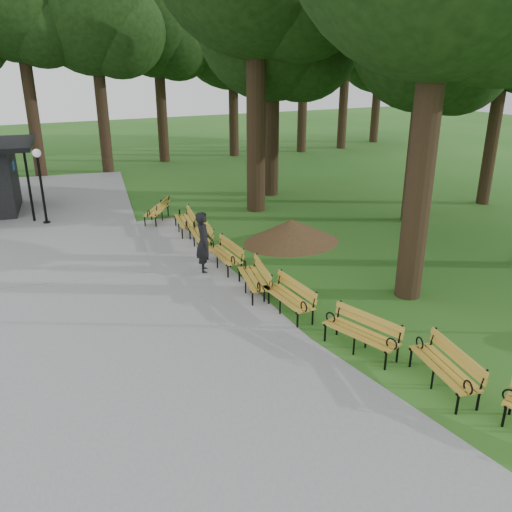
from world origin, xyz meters
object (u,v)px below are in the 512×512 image
person (204,242)px  bench_2 (361,334)px  bench_3 (288,298)px  bench_5 (224,255)px  bench_1 (444,368)px  bench_6 (200,235)px  bench_4 (253,279)px  lawn_tree_5 (510,26)px  lamp_post (39,170)px  lawn_tree_1 (428,35)px  dirt_mound (291,231)px  bench_8 (156,211)px  lawn_tree_4 (272,23)px  bench_7 (184,221)px

person → bench_2: (1.33, -5.96, -0.51)m
bench_3 → bench_5: bearing=-178.4°
bench_1 → bench_6: same height
bench_2 → bench_4: (-0.72, 3.85, 0.00)m
bench_4 → bench_6: (0.12, 4.31, 0.00)m
bench_3 → lawn_tree_5: size_ratio=0.19×
lamp_post → lawn_tree_1: lawn_tree_1 is taller
dirt_mound → bench_3: bearing=-121.8°
lawn_tree_5 → dirt_mound: bearing=-176.1°
bench_8 → lawn_tree_1: lawn_tree_1 is taller
dirt_mound → lawn_tree_4: lawn_tree_4 is taller
bench_3 → lawn_tree_1: (8.57, 4.96, 6.52)m
lawn_tree_1 → bench_6: bearing=174.5°
bench_2 → bench_4: same height
bench_5 → bench_6: (0.08, 2.20, 0.00)m
lamp_post → dirt_mound: 9.99m
lamp_post → lawn_tree_1: size_ratio=0.30×
bench_6 → lawn_tree_5: (13.58, -0.30, 6.95)m
bench_2 → bench_3: (-0.49, 2.35, 0.00)m
bench_5 → lawn_tree_4: lawn_tree_4 is taller
lawn_tree_5 → bench_8: bearing=164.1°
person → bench_3: person is taller
bench_2 → bench_4: size_ratio=1.00×
bench_8 → lamp_post: bearing=-77.5°
bench_5 → lawn_tree_5: (13.66, 1.91, 6.95)m
lamp_post → bench_1: lamp_post is taller
bench_5 → lawn_tree_4: (5.90, 7.81, 7.18)m
dirt_mound → bench_7: bench_7 is taller
bench_6 → lawn_tree_4: (5.82, 5.61, 7.18)m
bench_1 → bench_7: bearing=-162.0°
bench_2 → lawn_tree_1: lawn_tree_1 is taller
bench_6 → bench_8: bearing=-163.2°
dirt_mound → bench_3: 5.63m
bench_2 → bench_6: same height
bench_1 → bench_2: 1.94m
lawn_tree_1 → bench_3: bearing=-149.9°
lamp_post → bench_4: size_ratio=1.56×
bench_6 → bench_1: bearing=17.0°
bench_4 → bench_5: 2.10m
bench_6 → bench_2: bearing=14.3°
bench_3 → lawn_tree_1: lawn_tree_1 is taller
bench_6 → bench_7: same height
person → lawn_tree_1: 11.25m
bench_7 → lawn_tree_4: (5.76, 3.83, 7.18)m
bench_2 → bench_3: size_ratio=1.00×
bench_8 → lawn_tree_4: size_ratio=0.17×
dirt_mound → lawn_tree_5: 12.63m
lamp_post → bench_7: size_ratio=1.56×
bench_8 → lawn_tree_1: bearing=98.3°
bench_3 → lawn_tree_4: lawn_tree_4 is taller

